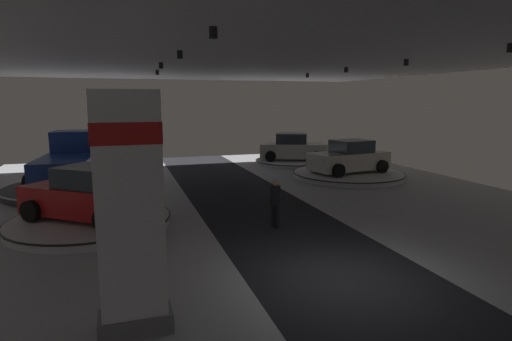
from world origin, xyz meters
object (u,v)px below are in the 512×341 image
(display_platform_far_right, at_px, (348,174))
(visitor_walking_near, at_px, (275,200))
(display_platform_deep_right, at_px, (293,162))
(display_car_deep_right, at_px, (293,148))
(display_car_far_right, at_px, (349,158))
(pickup_truck_far_left, at_px, (71,163))
(brand_sign_pylon, at_px, (130,212))
(display_car_mid_left, at_px, (89,195))
(display_platform_mid_left, at_px, (91,222))
(display_platform_far_left, at_px, (71,188))

(display_platform_far_right, xyz_separation_m, visitor_walking_near, (-6.85, -7.18, 0.75))
(display_platform_deep_right, bearing_deg, display_car_deep_right, 158.33)
(display_car_far_right, distance_m, display_platform_deep_right, 5.40)
(pickup_truck_far_left, xyz_separation_m, visitor_walking_near, (6.82, -7.98, -0.36))
(display_car_far_right, xyz_separation_m, display_platform_deep_right, (-1.02, 5.23, -0.89))
(brand_sign_pylon, xyz_separation_m, display_car_deep_right, (10.31, 17.33, -1.14))
(pickup_truck_far_left, bearing_deg, display_car_mid_left, -78.93)
(display_platform_deep_right, height_order, display_platform_mid_left, display_platform_mid_left)
(display_platform_far_left, distance_m, display_platform_mid_left, 5.79)
(display_car_far_right, distance_m, display_platform_far_left, 13.76)
(brand_sign_pylon, height_order, visitor_walking_near, brand_sign_pylon)
(display_car_deep_right, height_order, display_car_mid_left, display_car_mid_left)
(display_car_far_right, xyz_separation_m, pickup_truck_far_left, (-13.70, 0.79, 0.22))
(display_car_far_right, distance_m, display_platform_mid_left, 13.61)
(visitor_walking_near, bearing_deg, display_platform_far_right, 46.35)
(brand_sign_pylon, height_order, display_platform_deep_right, brand_sign_pylon)
(display_car_far_right, relative_size, display_platform_far_left, 0.78)
(visitor_walking_near, bearing_deg, display_platform_deep_right, 64.72)
(display_car_far_right, xyz_separation_m, display_car_deep_right, (-1.05, 5.24, -0.00))
(display_car_far_right, distance_m, visitor_walking_near, 9.95)
(visitor_walking_near, bearing_deg, display_platform_mid_left, 160.67)
(display_platform_mid_left, bearing_deg, display_platform_far_right, 22.52)
(pickup_truck_far_left, bearing_deg, display_platform_far_left, -94.39)
(display_platform_far_right, bearing_deg, brand_sign_pylon, -133.13)
(display_platform_mid_left, bearing_deg, brand_sign_pylon, -80.17)
(brand_sign_pylon, xyz_separation_m, display_platform_deep_right, (10.34, 17.32, -2.03))
(pickup_truck_far_left, bearing_deg, display_platform_deep_right, 19.28)
(display_car_deep_right, bearing_deg, brand_sign_pylon, -120.74)
(display_platform_deep_right, relative_size, display_platform_mid_left, 0.94)
(display_platform_far_right, height_order, pickup_truck_far_left, pickup_truck_far_left)
(display_platform_deep_right, xyz_separation_m, pickup_truck_far_left, (-12.68, -4.44, 1.11))
(display_platform_mid_left, xyz_separation_m, visitor_walking_near, (5.67, -1.99, 0.75))
(display_platform_mid_left, distance_m, display_car_mid_left, 0.89)
(pickup_truck_far_left, bearing_deg, display_platform_far_right, -3.34)
(brand_sign_pylon, height_order, display_car_mid_left, brand_sign_pylon)
(display_platform_far_left, bearing_deg, pickup_truck_far_left, 85.61)
(display_car_deep_right, bearing_deg, display_platform_far_right, -79.05)
(display_platform_deep_right, bearing_deg, brand_sign_pylon, -120.83)
(display_platform_deep_right, xyz_separation_m, display_car_deep_right, (-0.03, 0.01, 0.88))
(pickup_truck_far_left, relative_size, display_platform_mid_left, 1.06)
(display_platform_mid_left, bearing_deg, display_car_mid_left, -38.91)
(display_platform_deep_right, bearing_deg, pickup_truck_far_left, -160.72)
(display_platform_deep_right, xyz_separation_m, display_car_mid_left, (-11.51, -10.44, 0.89))
(pickup_truck_far_left, relative_size, visitor_walking_near, 3.42)
(display_car_far_right, relative_size, display_platform_mid_left, 0.86)
(display_platform_far_left, bearing_deg, display_car_deep_right, 20.61)
(display_platform_deep_right, distance_m, pickup_truck_far_left, 13.48)
(brand_sign_pylon, height_order, display_car_deep_right, brand_sign_pylon)
(display_platform_far_right, relative_size, pickup_truck_far_left, 1.08)
(display_car_far_right, height_order, display_platform_mid_left, display_car_far_right)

